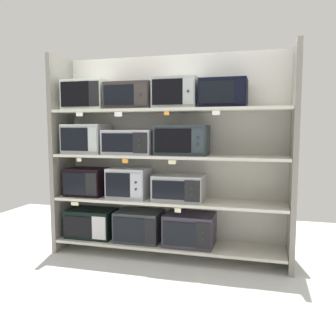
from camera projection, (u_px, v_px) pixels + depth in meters
name	position (u px, v px, depth m)	size (l,w,h in m)	color
ground	(137.00, 298.00, 2.97)	(6.49, 6.00, 0.02)	silver
back_panel	(174.00, 155.00, 4.06)	(2.69, 0.04, 2.21)	beige
upright_left	(63.00, 154.00, 4.14)	(0.05, 0.48, 2.21)	gray
upright_right	(294.00, 159.00, 3.47)	(0.05, 0.48, 2.21)	gray
shelf_0	(168.00, 244.00, 3.91)	(2.49, 0.48, 0.03)	beige
microwave_0	(92.00, 223.00, 4.13)	(0.54, 0.37, 0.32)	black
microwave_1	(139.00, 226.00, 3.97)	(0.50, 0.38, 0.33)	#2F3338
microwave_2	(190.00, 229.00, 3.82)	(0.53, 0.41, 0.34)	#302A3A
shelf_1	(168.00, 201.00, 3.86)	(2.49, 0.48, 0.03)	beige
microwave_3	(87.00, 182.00, 4.09)	(0.43, 0.35, 0.31)	black
microwave_4	(129.00, 183.00, 3.95)	(0.44, 0.38, 0.33)	#B2B7C1
microwave_5	(179.00, 188.00, 3.80)	(0.53, 0.40, 0.27)	#9F9FA3
price_tag_0	(75.00, 204.00, 3.89)	(0.09, 0.00, 0.04)	beige
price_tag_1	(178.00, 210.00, 3.58)	(0.07, 0.00, 0.04)	beige
shelf_2	(168.00, 156.00, 3.81)	(2.49, 0.48, 0.03)	beige
microwave_6	(87.00, 139.00, 4.03)	(0.46, 0.40, 0.33)	#B2BBB7
microwave_7	(131.00, 142.00, 3.90)	(0.54, 0.43, 0.26)	#B6B3C1
microwave_8	(182.00, 140.00, 3.74)	(0.55, 0.35, 0.31)	#2B353A
price_tag_2	(79.00, 160.00, 3.82)	(0.05, 0.00, 0.04)	beige
price_tag_3	(125.00, 161.00, 3.68)	(0.06, 0.00, 0.04)	orange
price_tag_4	(172.00, 162.00, 3.55)	(0.08, 0.00, 0.04)	beige
shelf_3	(168.00, 110.00, 3.75)	(2.49, 0.48, 0.03)	beige
microwave_9	(87.00, 95.00, 3.98)	(0.48, 0.34, 0.33)	silver
microwave_10	(131.00, 96.00, 3.84)	(0.51, 0.35, 0.29)	#342D2C
microwave_11	(177.00, 93.00, 3.71)	(0.45, 0.39, 0.32)	#9FA6A5
microwave_12	(224.00, 94.00, 3.58)	(0.47, 0.38, 0.29)	black
price_tag_5	(79.00, 114.00, 3.76)	(0.08, 0.00, 0.04)	white
price_tag_6	(118.00, 114.00, 3.64)	(0.08, 0.00, 0.05)	white
price_tag_7	(167.00, 113.00, 3.51)	(0.05, 0.00, 0.04)	orange
price_tag_8	(216.00, 113.00, 3.38)	(0.07, 0.00, 0.04)	white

